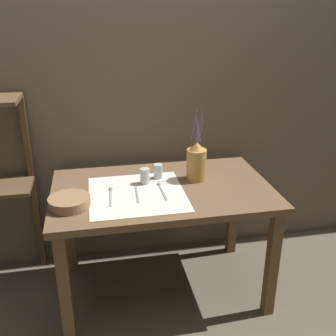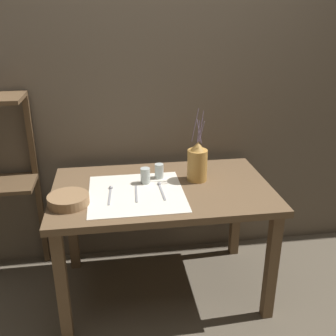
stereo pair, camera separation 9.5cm
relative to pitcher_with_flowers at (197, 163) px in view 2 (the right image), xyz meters
The scene contains 11 objects.
ground_plane 0.87m from the pitcher_with_flowers, 161.18° to the right, with size 12.00×12.00×0.00m, color brown.
stone_wall_back 0.60m from the pitcher_with_flowers, 117.86° to the left, with size 7.00×0.06×2.40m.
wooden_table 0.31m from the pitcher_with_flowers, 161.18° to the right, with size 1.27×0.77×0.72m.
linen_cloth 0.41m from the pitcher_with_flowers, 160.60° to the right, with size 0.53×0.54×0.00m.
pitcher_with_flowers is the anchor object (origin of this frame).
wooden_bowl 0.78m from the pitcher_with_flowers, 163.91° to the right, with size 0.22×0.22×0.05m.
glass_tumbler_near 0.32m from the pitcher_with_flowers, behind, with size 0.06×0.06×0.09m.
glass_tumbler_far 0.24m from the pitcher_with_flowers, 165.18° to the left, with size 0.05×0.05×0.09m.
spoon_inner 0.54m from the pitcher_with_flowers, 169.41° to the right, with size 0.03×0.22×0.02m.
knife_center 0.42m from the pitcher_with_flowers, 158.77° to the right, with size 0.02×0.21×0.00m.
spoon_outer 0.27m from the pitcher_with_flowers, 159.99° to the right, with size 0.02×0.22×0.02m.
Camera 2 is at (-0.27, -2.05, 1.70)m, focal length 42.00 mm.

